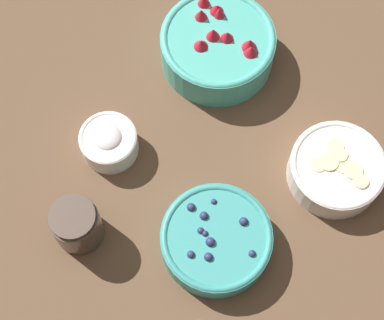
{
  "coord_description": "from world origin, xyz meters",
  "views": [
    {
      "loc": [
        -0.33,
        -0.26,
        1.05
      ],
      "look_at": [
        0.01,
        -0.01,
        0.04
      ],
      "focal_mm": 60.0,
      "sensor_mm": 36.0,
      "label": 1
    }
  ],
  "objects_px": {
    "bowl_bananas": "(336,169)",
    "jar_chocolate": "(77,225)",
    "bowl_strawberries": "(218,45)",
    "bowl_blueberries": "(216,239)",
    "bowl_cream": "(109,142)"
  },
  "relations": [
    {
      "from": "bowl_bananas",
      "to": "jar_chocolate",
      "type": "xyz_separation_m",
      "value": [
        -0.34,
        0.29,
        0.01
      ]
    },
    {
      "from": "bowl_strawberries",
      "to": "bowl_bananas",
      "type": "height_order",
      "value": "bowl_strawberries"
    },
    {
      "from": "bowl_blueberries",
      "to": "bowl_bananas",
      "type": "distance_m",
      "value": 0.24
    },
    {
      "from": "bowl_strawberries",
      "to": "bowl_cream",
      "type": "xyz_separation_m",
      "value": [
        -0.27,
        0.04,
        -0.01
      ]
    },
    {
      "from": "bowl_bananas",
      "to": "jar_chocolate",
      "type": "distance_m",
      "value": 0.45
    },
    {
      "from": "bowl_bananas",
      "to": "bowl_strawberries",
      "type": "bearing_deg",
      "value": 76.82
    },
    {
      "from": "bowl_blueberries",
      "to": "jar_chocolate",
      "type": "xyz_separation_m",
      "value": [
        -0.12,
        0.2,
        0.01
      ]
    },
    {
      "from": "bowl_strawberries",
      "to": "jar_chocolate",
      "type": "bearing_deg",
      "value": -177.57
    },
    {
      "from": "bowl_blueberries",
      "to": "bowl_cream",
      "type": "bearing_deg",
      "value": 83.34
    },
    {
      "from": "bowl_strawberries",
      "to": "bowl_blueberries",
      "type": "bearing_deg",
      "value": -144.26
    },
    {
      "from": "bowl_bananas",
      "to": "bowl_cream",
      "type": "relative_size",
      "value": 1.62
    },
    {
      "from": "bowl_blueberries",
      "to": "jar_chocolate",
      "type": "bearing_deg",
      "value": 121.57
    },
    {
      "from": "jar_chocolate",
      "to": "bowl_strawberries",
      "type": "bearing_deg",
      "value": 2.43
    },
    {
      "from": "bowl_blueberries",
      "to": "bowl_bananas",
      "type": "bearing_deg",
      "value": -22.06
    },
    {
      "from": "bowl_cream",
      "to": "jar_chocolate",
      "type": "bearing_deg",
      "value": -158.69
    }
  ]
}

